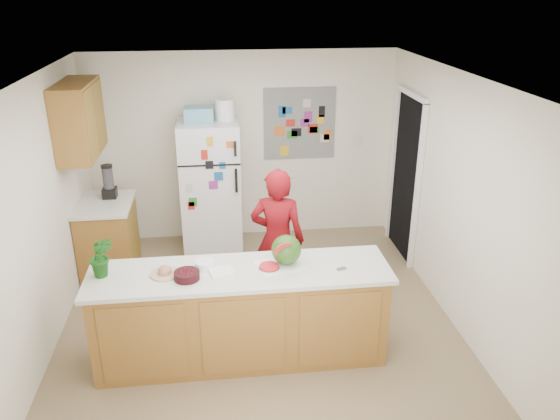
{
  "coord_description": "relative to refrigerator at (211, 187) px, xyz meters",
  "views": [
    {
      "loc": [
        -0.36,
        -4.75,
        3.28
      ],
      "look_at": [
        0.24,
        0.2,
        1.19
      ],
      "focal_mm": 35.0,
      "sensor_mm": 36.0,
      "label": 1
    }
  ],
  "objects": [
    {
      "name": "keys",
      "position": [
        1.15,
        -2.47,
        0.08
      ],
      "size": [
        0.09,
        0.06,
        0.01
      ],
      "primitive_type": "cube",
      "rotation": [
        0.0,
        0.0,
        0.33
      ],
      "color": "gray",
      "rests_on": "peninsula_top"
    },
    {
      "name": "cobalt_bowl",
      "position": [
        -0.22,
        -2.46,
        0.1
      ],
      "size": [
        0.14,
        0.14,
        0.05
      ],
      "primitive_type": "cylinder",
      "rotation": [
        0.0,
        0.0,
        -0.04
      ],
      "color": "#06056A",
      "rests_on": "peninsula_top"
    },
    {
      "name": "watermelon_slice",
      "position": [
        0.51,
        -2.38,
        0.09
      ],
      "size": [
        0.18,
        0.18,
        0.02
      ],
      "primitive_type": "cylinder",
      "color": "#E84434",
      "rests_on": "cutting_board"
    },
    {
      "name": "ceiling",
      "position": [
        0.45,
        -1.88,
        1.66
      ],
      "size": [
        4.0,
        4.5,
        0.02
      ],
      "primitive_type": "cube",
      "color": "white",
      "rests_on": "wall_back"
    },
    {
      "name": "cherry_bowl",
      "position": [
        -0.21,
        -2.47,
        0.11
      ],
      "size": [
        0.26,
        0.26,
        0.07
      ],
      "primitive_type": "cylinder",
      "rotation": [
        0.0,
        0.0,
        -0.17
      ],
      "color": "black",
      "rests_on": "peninsula_top"
    },
    {
      "name": "wall_left",
      "position": [
        -1.56,
        -1.88,
        0.4
      ],
      "size": [
        0.02,
        4.5,
        2.5
      ],
      "primitive_type": "cube",
      "color": "beige",
      "rests_on": "ground"
    },
    {
      "name": "paper_towel",
      "position": [
        0.08,
        -2.4,
        0.08
      ],
      "size": [
        0.24,
        0.22,
        0.02
      ],
      "primitive_type": "cube",
      "rotation": [
        0.0,
        0.0,
        0.26
      ],
      "color": "silver",
      "rests_on": "peninsula_top"
    },
    {
      "name": "cutting_board",
      "position": [
        0.61,
        -2.33,
        0.08
      ],
      "size": [
        0.48,
        0.41,
        0.01
      ],
      "primitive_type": "cube",
      "rotation": [
        0.0,
        0.0,
        0.28
      ],
      "color": "white",
      "rests_on": "peninsula_top"
    },
    {
      "name": "floor",
      "position": [
        0.45,
        -1.88,
        -0.86
      ],
      "size": [
        4.0,
        4.5,
        0.02
      ],
      "primitive_type": "cube",
      "color": "brown",
      "rests_on": "ground"
    },
    {
      "name": "peninsula_top",
      "position": [
        0.25,
        -2.38,
        0.05
      ],
      "size": [
        2.68,
        0.7,
        0.04
      ],
      "primitive_type": "cube",
      "color": "silver",
      "rests_on": "peninsula_base"
    },
    {
      "name": "refrigerator",
      "position": [
        0.0,
        0.0,
        0.0
      ],
      "size": [
        0.75,
        0.7,
        1.7
      ],
      "primitive_type": "cube",
      "color": "silver",
      "rests_on": "floor"
    },
    {
      "name": "wall_back",
      "position": [
        0.45,
        0.38,
        0.4
      ],
      "size": [
        4.0,
        0.02,
        2.5
      ],
      "primitive_type": "cube",
      "color": "beige",
      "rests_on": "ground"
    },
    {
      "name": "photo_collage",
      "position": [
        1.2,
        0.36,
        0.7
      ],
      "size": [
        0.95,
        0.01,
        0.95
      ],
      "primitive_type": "cube",
      "color": "slate",
      "rests_on": "wall_back"
    },
    {
      "name": "upper_cabinets",
      "position": [
        -1.37,
        -0.58,
        1.05
      ],
      "size": [
        0.35,
        1.0,
        0.8
      ],
      "primitive_type": "cube",
      "color": "brown",
      "rests_on": "wall_left"
    },
    {
      "name": "fridge_top_bin",
      "position": [
        -0.1,
        0.0,
        0.94
      ],
      "size": [
        0.35,
        0.28,
        0.18
      ],
      "primitive_type": "cube",
      "color": "#5999B2",
      "rests_on": "refrigerator"
    },
    {
      "name": "doorway",
      "position": [
        2.44,
        -0.43,
        0.17
      ],
      "size": [
        0.03,
        0.85,
        2.04
      ],
      "primitive_type": "cube",
      "color": "black",
      "rests_on": "ground"
    },
    {
      "name": "blender_appliance",
      "position": [
        -1.19,
        -0.37,
        0.24
      ],
      "size": [
        0.12,
        0.12,
        0.38
      ],
      "primitive_type": "cylinder",
      "color": "black",
      "rests_on": "side_counter_top"
    },
    {
      "name": "watermelon",
      "position": [
        0.67,
        -2.31,
        0.22
      ],
      "size": [
        0.27,
        0.27,
        0.27
      ],
      "primitive_type": "sphere",
      "color": "#275913",
      "rests_on": "cutting_board"
    },
    {
      "name": "wall_right",
      "position": [
        2.46,
        -1.88,
        0.4
      ],
      "size": [
        0.02,
        4.5,
        2.5
      ],
      "primitive_type": "cube",
      "color": "beige",
      "rests_on": "ground"
    },
    {
      "name": "plate",
      "position": [
        -0.4,
        -2.37,
        0.08
      ],
      "size": [
        0.28,
        0.28,
        0.02
      ],
      "primitive_type": "cylinder",
      "rotation": [
        0.0,
        0.0,
        -0.06
      ],
      "color": "beige",
      "rests_on": "peninsula_top"
    },
    {
      "name": "side_counter_base",
      "position": [
        -1.24,
        -0.53,
        -0.42
      ],
      "size": [
        0.6,
        0.8,
        0.86
      ],
      "primitive_type": "cube",
      "color": "brown",
      "rests_on": "floor"
    },
    {
      "name": "peninsula_base",
      "position": [
        0.25,
        -2.38,
        -0.41
      ],
      "size": [
        2.6,
        0.62,
        0.88
      ],
      "primitive_type": "cube",
      "color": "brown",
      "rests_on": "floor"
    },
    {
      "name": "side_counter_top",
      "position": [
        -1.24,
        -0.53,
        0.03
      ],
      "size": [
        0.64,
        0.84,
        0.04
      ],
      "primitive_type": "cube",
      "color": "silver",
      "rests_on": "side_counter_base"
    },
    {
      "name": "person",
      "position": [
        0.68,
        -1.53,
        -0.07
      ],
      "size": [
        0.65,
        0.52,
        1.57
      ],
      "primitive_type": "imported",
      "rotation": [
        0.0,
        0.0,
        2.86
      ],
      "color": "maroon",
      "rests_on": "floor"
    },
    {
      "name": "potted_plant",
      "position": [
        -0.93,
        -2.33,
        0.26
      ],
      "size": [
        0.22,
        0.18,
        0.38
      ],
      "primitive_type": "imported",
      "rotation": [
        0.0,
        0.0,
        6.23
      ],
      "color": "#104111",
      "rests_on": "peninsula_top"
    },
    {
      "name": "white_bowl",
      "position": [
        -0.06,
        -2.28,
        0.1
      ],
      "size": [
        0.23,
        0.23,
        0.06
      ],
      "primitive_type": "cylinder",
      "rotation": [
        0.0,
        0.0,
        0.37
      ],
      "color": "white",
      "rests_on": "peninsula_top"
    }
  ]
}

